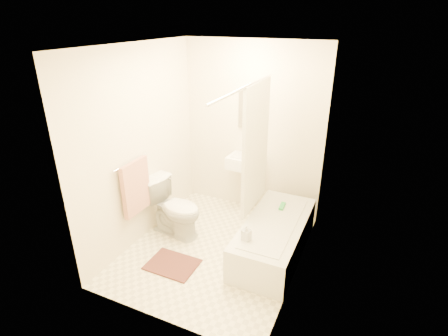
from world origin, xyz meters
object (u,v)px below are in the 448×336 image
at_px(bath_mat, 172,264).
at_px(toilet, 175,208).
at_px(sink, 246,181).
at_px(bathtub, 274,237).
at_px(soap_bottle, 246,233).

bearing_deg(bath_mat, toilet, 117.73).
distance_m(sink, bath_mat, 1.64).
relative_size(sink, bath_mat, 1.64).
height_order(bathtub, bath_mat, bathtub).
distance_m(toilet, sink, 1.13).
xyz_separation_m(bathtub, bath_mat, (-0.99, -0.73, -0.20)).
bearing_deg(sink, toilet, -120.22).
bearing_deg(sink, bath_mat, -98.33).
height_order(bath_mat, soap_bottle, soap_bottle).
bearing_deg(toilet, bath_mat, -143.24).
bearing_deg(soap_bottle, toilet, 162.93).
bearing_deg(soap_bottle, sink, 111.48).
distance_m(bath_mat, soap_bottle, 0.99).
height_order(sink, bath_mat, sink).
relative_size(bath_mat, soap_bottle, 3.00).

